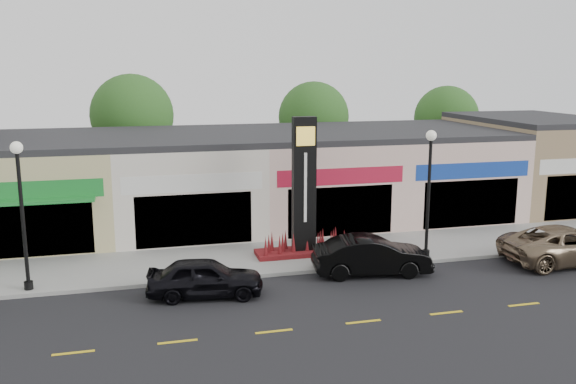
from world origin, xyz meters
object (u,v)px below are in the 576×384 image
object	(u,v)px
lamp_west_near	(21,201)
pylon_sign	(304,207)
car_gold_suv	(567,245)
lamp_east_near	(429,181)
car_black_sedan	(205,278)
car_black_conv	(371,256)

from	to	relation	value
lamp_west_near	pylon_sign	size ratio (longest dim) A/B	0.91
car_gold_suv	lamp_west_near	bearing A→B (deg)	85.34
lamp_west_near	lamp_east_near	distance (m)	16.00
lamp_east_near	car_gold_suv	bearing A→B (deg)	-17.48
lamp_east_near	pylon_sign	bearing A→B (deg)	161.25
lamp_east_near	car_gold_suv	world-z (taller)	lamp_east_near
lamp_west_near	car_black_sedan	xyz separation A→B (m)	(6.27, -1.92, -2.77)
pylon_sign	car_black_sedan	world-z (taller)	pylon_sign
pylon_sign	car_black_sedan	size ratio (longest dim) A/B	1.44
pylon_sign	car_black_sedan	distance (m)	6.15
lamp_west_near	pylon_sign	xyz separation A→B (m)	(11.00, 1.70, -1.20)
lamp_east_near	car_black_conv	distance (m)	4.18
lamp_east_near	pylon_sign	world-z (taller)	pylon_sign
lamp_east_near	lamp_west_near	bearing A→B (deg)	180.00
lamp_east_near	car_black_sedan	xyz separation A→B (m)	(-9.73, -1.92, -2.77)
pylon_sign	lamp_west_near	bearing A→B (deg)	-171.23
car_black_conv	pylon_sign	bearing A→B (deg)	43.44
pylon_sign	car_black_conv	bearing A→B (deg)	-54.49
lamp_west_near	car_gold_suv	distance (m)	21.90
car_black_sedan	car_gold_suv	xyz separation A→B (m)	(15.39, 0.13, 0.08)
car_black_conv	car_gold_suv	bearing A→B (deg)	-86.35
car_black_conv	car_gold_suv	distance (m)	8.66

